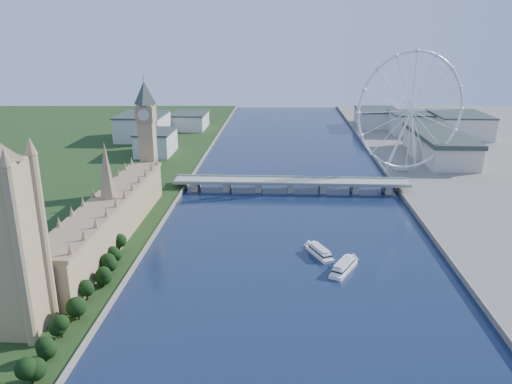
# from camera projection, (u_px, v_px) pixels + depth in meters

# --- Properties ---
(tree_row) EXTENTS (9.15, 185.15, 20.77)m
(tree_row) POSITION_uv_depth(u_px,v_px,m) (68.00, 317.00, 244.91)
(tree_row) COLOR black
(tree_row) RESTS_ON ground
(victoria_tower) EXTENTS (28.16, 28.16, 112.00)m
(victoria_tower) POSITION_uv_depth(u_px,v_px,m) (7.00, 232.00, 229.27)
(victoria_tower) COLOR tan
(victoria_tower) RESTS_ON ground
(parliament_range) EXTENTS (24.00, 200.00, 70.00)m
(parliament_range) POSITION_uv_depth(u_px,v_px,m) (111.00, 218.00, 349.28)
(parliament_range) COLOR tan
(parliament_range) RESTS_ON ground
(big_ben) EXTENTS (20.02, 20.02, 110.00)m
(big_ben) POSITION_uv_depth(u_px,v_px,m) (146.00, 123.00, 437.43)
(big_ben) COLOR tan
(big_ben) RESTS_ON ground
(westminster_bridge) EXTENTS (220.00, 22.00, 9.50)m
(westminster_bridge) POSITION_uv_depth(u_px,v_px,m) (291.00, 184.00, 470.23)
(westminster_bridge) COLOR gray
(westminster_bridge) RESTS_ON ground
(london_eye) EXTENTS (113.60, 39.12, 124.30)m
(london_eye) POSITION_uv_depth(u_px,v_px,m) (411.00, 111.00, 498.20)
(london_eye) COLOR silver
(london_eye) RESTS_ON ground
(county_hall) EXTENTS (54.00, 144.00, 35.00)m
(county_hall) POSITION_uv_depth(u_px,v_px,m) (438.00, 160.00, 587.27)
(county_hall) COLOR beige
(county_hall) RESTS_ON ground
(city_skyline) EXTENTS (505.00, 280.00, 32.00)m
(city_skyline) POSITION_uv_depth(u_px,v_px,m) (316.00, 125.00, 712.61)
(city_skyline) COLOR beige
(city_skyline) RESTS_ON ground
(tour_boat_near) EXTENTS (19.59, 30.74, 6.69)m
(tour_boat_near) POSITION_uv_depth(u_px,v_px,m) (320.00, 256.00, 333.58)
(tour_boat_near) COLOR white
(tour_boat_near) RESTS_ON ground
(tour_boat_far) EXTENTS (22.30, 32.33, 7.14)m
(tour_boat_far) POSITION_uv_depth(u_px,v_px,m) (343.00, 271.00, 312.25)
(tour_boat_far) COLOR white
(tour_boat_far) RESTS_ON ground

